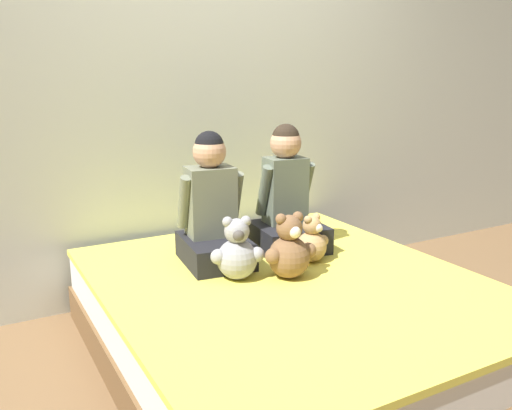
# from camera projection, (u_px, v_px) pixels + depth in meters

# --- Properties ---
(ground_plane) EXTENTS (14.00, 14.00, 0.00)m
(ground_plane) POSITION_uv_depth(u_px,v_px,m) (289.00, 356.00, 2.54)
(ground_plane) COLOR brown
(wall_behind_bed) EXTENTS (8.00, 0.06, 2.50)m
(wall_behind_bed) POSITION_uv_depth(u_px,v_px,m) (197.00, 81.00, 3.12)
(wall_behind_bed) COLOR beige
(wall_behind_bed) RESTS_ON ground_plane
(bed) EXTENTS (1.63, 1.89, 0.38)m
(bed) POSITION_uv_depth(u_px,v_px,m) (290.00, 319.00, 2.50)
(bed) COLOR brown
(bed) RESTS_ON ground_plane
(child_on_left) EXTENTS (0.34, 0.43, 0.64)m
(child_on_left) POSITION_uv_depth(u_px,v_px,m) (212.00, 211.00, 2.64)
(child_on_left) COLOR black
(child_on_left) RESTS_ON bed
(child_on_right) EXTENTS (0.38, 0.37, 0.66)m
(child_on_right) POSITION_uv_depth(u_px,v_px,m) (287.00, 202.00, 2.84)
(child_on_right) COLOR black
(child_on_right) RESTS_ON bed
(teddy_bear_held_by_left_child) EXTENTS (0.24, 0.18, 0.29)m
(teddy_bear_held_by_left_child) POSITION_uv_depth(u_px,v_px,m) (237.00, 253.00, 2.44)
(teddy_bear_held_by_left_child) COLOR #939399
(teddy_bear_held_by_left_child) RESTS_ON bed
(teddy_bear_held_by_right_child) EXTENTS (0.19, 0.15, 0.24)m
(teddy_bear_held_by_right_child) POSITION_uv_depth(u_px,v_px,m) (312.00, 242.00, 2.67)
(teddy_bear_held_by_right_child) COLOR tan
(teddy_bear_held_by_right_child) RESTS_ON bed
(teddy_bear_between_children) EXTENTS (0.26, 0.19, 0.31)m
(teddy_bear_between_children) POSITION_uv_depth(u_px,v_px,m) (289.00, 251.00, 2.45)
(teddy_bear_between_children) COLOR brown
(teddy_bear_between_children) RESTS_ON bed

